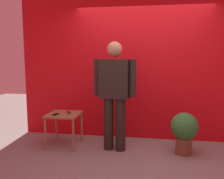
# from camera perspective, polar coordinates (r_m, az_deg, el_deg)

# --- Properties ---
(ground_plane) EXTENTS (12.00, 12.00, 0.00)m
(ground_plane) POSITION_cam_1_polar(r_m,az_deg,el_deg) (3.76, 6.28, -17.10)
(ground_plane) COLOR gray
(back_wall_red) EXTENTS (4.77, 0.12, 2.99)m
(back_wall_red) POSITION_cam_1_polar(r_m,az_deg,el_deg) (4.63, 7.31, 6.65)
(back_wall_red) COLOR red
(back_wall_red) RESTS_ON ground_plane
(standing_person) EXTENTS (0.72, 0.30, 1.82)m
(standing_person) POSITION_cam_1_polar(r_m,az_deg,el_deg) (3.99, 0.61, -0.26)
(standing_person) COLOR black
(standing_person) RESTS_ON ground_plane
(side_table) EXTENTS (0.55, 0.55, 0.59)m
(side_table) POSITION_cam_1_polar(r_m,az_deg,el_deg) (4.36, -11.29, -6.68)
(side_table) COLOR olive
(side_table) RESTS_ON ground_plane
(cell_phone) EXTENTS (0.10, 0.16, 0.01)m
(cell_phone) POSITION_cam_1_polar(r_m,az_deg,el_deg) (4.28, -13.19, -5.76)
(cell_phone) COLOR black
(cell_phone) RESTS_ON side_table
(tv_remote) EXTENTS (0.12, 0.17, 0.02)m
(tv_remote) POSITION_cam_1_polar(r_m,az_deg,el_deg) (4.36, -10.21, -5.33)
(tv_remote) COLOR black
(tv_remote) RESTS_ON side_table
(potted_plant) EXTENTS (0.44, 0.44, 0.69)m
(potted_plant) POSITION_cam_1_polar(r_m,az_deg,el_deg) (4.11, 16.75, -9.11)
(potted_plant) COLOR brown
(potted_plant) RESTS_ON ground_plane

